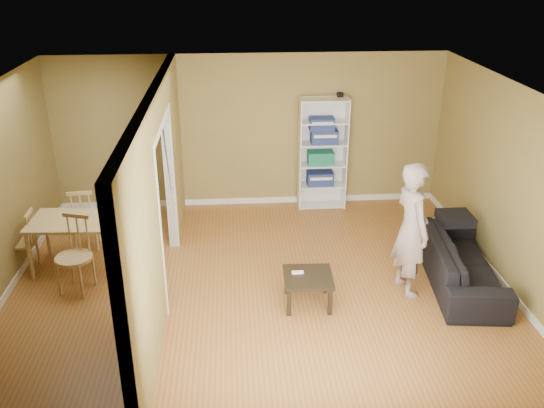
{
  "coord_description": "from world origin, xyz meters",
  "views": [
    {
      "loc": [
        -0.29,
        -6.55,
        4.1
      ],
      "look_at": [
        0.2,
        0.2,
        1.1
      ],
      "focal_mm": 38.0,
      "sensor_mm": 36.0,
      "label": 1
    }
  ],
  "objects_px": {
    "dining_table": "(74,225)",
    "chair_left": "(22,241)",
    "person": "(412,218)",
    "bookshelf": "(322,153)",
    "coffee_table": "(308,280)",
    "chair_near": "(73,256)",
    "chair_far": "(85,218)",
    "sofa": "(462,256)"
  },
  "relations": [
    {
      "from": "bookshelf",
      "to": "dining_table",
      "type": "xyz_separation_m",
      "value": [
        -3.7,
        -1.9,
        -0.3
      ]
    },
    {
      "from": "coffee_table",
      "to": "chair_near",
      "type": "bearing_deg",
      "value": 170.0
    },
    {
      "from": "chair_near",
      "to": "dining_table",
      "type": "bearing_deg",
      "value": 117.62
    },
    {
      "from": "bookshelf",
      "to": "coffee_table",
      "type": "relative_size",
      "value": 3.15
    },
    {
      "from": "person",
      "to": "chair_near",
      "type": "relative_size",
      "value": 2.02
    },
    {
      "from": "person",
      "to": "dining_table",
      "type": "bearing_deg",
      "value": 66.16
    },
    {
      "from": "bookshelf",
      "to": "chair_left",
      "type": "height_order",
      "value": "bookshelf"
    },
    {
      "from": "dining_table",
      "to": "chair_near",
      "type": "xyz_separation_m",
      "value": [
        0.12,
        -0.64,
        -0.14
      ]
    },
    {
      "from": "dining_table",
      "to": "chair_left",
      "type": "height_order",
      "value": "chair_left"
    },
    {
      "from": "sofa",
      "to": "person",
      "type": "height_order",
      "value": "person"
    },
    {
      "from": "dining_table",
      "to": "person",
      "type": "bearing_deg",
      "value": -12.0
    },
    {
      "from": "coffee_table",
      "to": "chair_far",
      "type": "height_order",
      "value": "chair_far"
    },
    {
      "from": "coffee_table",
      "to": "dining_table",
      "type": "xyz_separation_m",
      "value": [
        -3.08,
        1.16,
        0.31
      ]
    },
    {
      "from": "sofa",
      "to": "dining_table",
      "type": "height_order",
      "value": "sofa"
    },
    {
      "from": "person",
      "to": "dining_table",
      "type": "distance_m",
      "value": 4.52
    },
    {
      "from": "sofa",
      "to": "person",
      "type": "distance_m",
      "value": 1.02
    },
    {
      "from": "sofa",
      "to": "chair_far",
      "type": "height_order",
      "value": "chair_far"
    },
    {
      "from": "dining_table",
      "to": "sofa",
      "type": "bearing_deg",
      "value": -8.65
    },
    {
      "from": "coffee_table",
      "to": "chair_left",
      "type": "relative_size",
      "value": 0.69
    },
    {
      "from": "chair_left",
      "to": "chair_near",
      "type": "relative_size",
      "value": 0.85
    },
    {
      "from": "chair_far",
      "to": "sofa",
      "type": "bearing_deg",
      "value": 159.35
    },
    {
      "from": "sofa",
      "to": "chair_near",
      "type": "bearing_deg",
      "value": 94.85
    },
    {
      "from": "sofa",
      "to": "chair_near",
      "type": "relative_size",
      "value": 2.02
    },
    {
      "from": "dining_table",
      "to": "chair_near",
      "type": "bearing_deg",
      "value": -79.33
    },
    {
      "from": "coffee_table",
      "to": "dining_table",
      "type": "distance_m",
      "value": 3.31
    },
    {
      "from": "bookshelf",
      "to": "dining_table",
      "type": "height_order",
      "value": "bookshelf"
    },
    {
      "from": "coffee_table",
      "to": "dining_table",
      "type": "height_order",
      "value": "dining_table"
    },
    {
      "from": "person",
      "to": "chair_left",
      "type": "bearing_deg",
      "value": 67.98
    },
    {
      "from": "sofa",
      "to": "bookshelf",
      "type": "relative_size",
      "value": 1.09
    },
    {
      "from": "person",
      "to": "bookshelf",
      "type": "relative_size",
      "value": 1.09
    },
    {
      "from": "person",
      "to": "coffee_table",
      "type": "height_order",
      "value": "person"
    },
    {
      "from": "dining_table",
      "to": "chair_far",
      "type": "xyz_separation_m",
      "value": [
        -0.01,
        0.58,
        -0.16
      ]
    },
    {
      "from": "bookshelf",
      "to": "coffee_table",
      "type": "height_order",
      "value": "bookshelf"
    },
    {
      "from": "coffee_table",
      "to": "dining_table",
      "type": "bearing_deg",
      "value": 159.4
    },
    {
      "from": "coffee_table",
      "to": "sofa",
      "type": "bearing_deg",
      "value": 10.02
    },
    {
      "from": "bookshelf",
      "to": "chair_far",
      "type": "distance_m",
      "value": 3.97
    },
    {
      "from": "person",
      "to": "bookshelf",
      "type": "bearing_deg",
      "value": 1.99
    },
    {
      "from": "dining_table",
      "to": "chair_left",
      "type": "bearing_deg",
      "value": -178.93
    },
    {
      "from": "sofa",
      "to": "chair_far",
      "type": "xyz_separation_m",
      "value": [
        -5.19,
        1.36,
        0.09
      ]
    },
    {
      "from": "dining_table",
      "to": "chair_near",
      "type": "distance_m",
      "value": 0.66
    },
    {
      "from": "coffee_table",
      "to": "chair_left",
      "type": "bearing_deg",
      "value": 163.3
    },
    {
      "from": "sofa",
      "to": "chair_far",
      "type": "relative_size",
      "value": 2.12
    }
  ]
}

